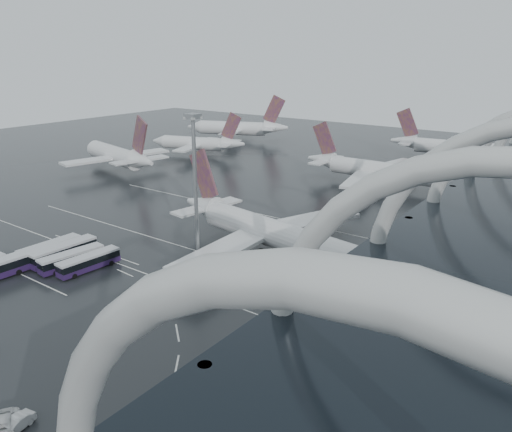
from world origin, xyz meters
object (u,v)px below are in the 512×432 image
Objects in this scene: gse_cart_belly_c at (288,260)px; gse_cart_belly_b at (379,257)px; jet_remote_far at (239,128)px; bus_row_near_a at (50,249)px; floodlight_mast at (195,175)px; gse_cart_belly_e at (325,232)px; bus_row_near_c at (72,259)px; jet_remote_west at (118,156)px; bus_row_near_b at (63,252)px; van_curve_a at (3,428)px; van_curve_c at (14,425)px; airliner_gate_b at (380,171)px; airliner_main at (272,234)px; jet_remote_mid at (199,144)px; bus_row_near_d at (89,262)px; gse_cart_belly_a at (304,260)px; airliner_gate_c at (458,149)px.

gse_cart_belly_b is at bearing 39.67° from gse_cart_belly_c.
jet_remote_far is 20.82× the size of gse_cart_belly_b.
floodlight_mast is (28.01, 13.47, 16.76)m from bus_row_near_a.
jet_remote_far is at bearing 136.73° from gse_cart_belly_e.
gse_cart_belly_c is at bearing -44.18° from bus_row_near_c.
gse_cart_belly_b is (104.37, -20.30, -4.76)m from jet_remote_west.
jet_remote_west is at bearing 41.14° from bus_row_near_a.
bus_row_near_b reaches higher than gse_cart_belly_b.
van_curve_c is (0.52, 1.01, -0.08)m from van_curve_a.
van_curve_c is (10.26, -123.76, -3.82)m from airliner_gate_b.
jet_remote_west is at bearing 82.58° from van_curve_a.
bus_row_near_a is 58.79m from gse_cart_belly_e.
airliner_main is 140.85m from jet_remote_far.
jet_remote_mid is 117.15m from gse_cart_belly_b.
van_curve_a is 70.62m from gse_cart_belly_b.
gse_cart_belly_b is (42.83, 36.99, -1.05)m from bus_row_near_d.
bus_row_near_c is (-28.13, -27.28, -3.12)m from airliner_main.
van_curve_c is 58.44m from gse_cart_belly_a.
van_curve_c is (5.19, -57.43, -4.06)m from airliner_main.
airliner_gate_c is 147.50m from bus_row_near_d.
bus_row_near_d is 43.36m from van_curve_a.
jet_remote_west is 97.66m from gse_cart_belly_a.
gse_cart_belly_a is 1.05× the size of gse_cart_belly_e.
airliner_gate_b is at bearing 88.07° from floodlight_mast.
van_curve_a is (36.91, -32.10, -1.01)m from bus_row_near_b.
bus_row_near_c is (4.11, -0.94, -0.15)m from bus_row_near_b.
bus_row_near_d is 41.41m from gse_cart_belly_a.
jet_remote_far is at bearing -93.26° from jet_remote_mid.
jet_remote_mid reaches higher than gse_cart_belly_e.
jet_remote_far is 1.60× the size of floodlight_mast.
airliner_gate_c is at bearing 37.39° from van_curve_a.
bus_row_near_c is (57.70, -58.39, -3.67)m from jet_remote_west.
jet_remote_far is 148.41m from bus_row_near_c.
van_curve_a reaches higher than gse_cart_belly_a.
jet_remote_far is at bearing 25.98° from bus_row_near_b.
airliner_main reaches higher than gse_cart_belly_a.
bus_row_near_a is 51.03m from van_curve_c.
floodlight_mast reaches higher than gse_cart_belly_e.
gse_cart_belly_a is (99.00, -105.62, -4.95)m from jet_remote_far.
van_curve_a is at bearing 107.55° from jet_remote_mid.
bus_row_near_c reaches higher than gse_cart_belly_a.
jet_remote_mid is 17.67× the size of gse_cart_belly_b.
airliner_main is 4.56× the size of bus_row_near_d.
bus_row_near_a is 1.00× the size of bus_row_near_c.
bus_row_near_b is 62.93m from gse_cart_belly_b.
jet_remote_far is at bearing -179.87° from airliner_gate_c.
bus_row_near_a is (-35.78, -27.02, -3.09)m from airliner_main.
jet_remote_west is 3.70× the size of bus_row_near_a.
bus_row_near_a is at bearing -146.76° from gse_cart_belly_a.
gse_cart_belly_a is (2.27, 59.42, -0.32)m from van_curve_a.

